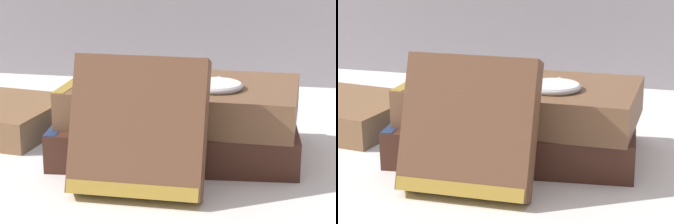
% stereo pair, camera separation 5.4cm
% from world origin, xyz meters
% --- Properties ---
extents(ground_plane, '(3.00, 3.00, 0.00)m').
position_xyz_m(ground_plane, '(0.00, 0.00, 0.00)').
color(ground_plane, silver).
extents(book_flat_bottom, '(0.25, 0.17, 0.04)m').
position_xyz_m(book_flat_bottom, '(0.04, 0.06, 0.02)').
color(book_flat_bottom, '#422319').
rests_on(book_flat_bottom, ground_plane).
extents(book_flat_top, '(0.23, 0.14, 0.04)m').
position_xyz_m(book_flat_top, '(0.05, 0.06, 0.06)').
color(book_flat_top, brown).
rests_on(book_flat_top, book_flat_bottom).
extents(book_leaning_front, '(0.12, 0.07, 0.12)m').
position_xyz_m(book_leaning_front, '(0.04, -0.05, 0.06)').
color(book_leaning_front, brown).
rests_on(book_leaning_front, ground_plane).
extents(pocket_watch, '(0.05, 0.06, 0.01)m').
position_xyz_m(pocket_watch, '(0.09, 0.04, 0.08)').
color(pocket_watch, white).
rests_on(pocket_watch, book_flat_top).
extents(reading_glasses, '(0.12, 0.07, 0.00)m').
position_xyz_m(reading_glasses, '(-0.01, 0.20, 0.00)').
color(reading_glasses, black).
rests_on(reading_glasses, ground_plane).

